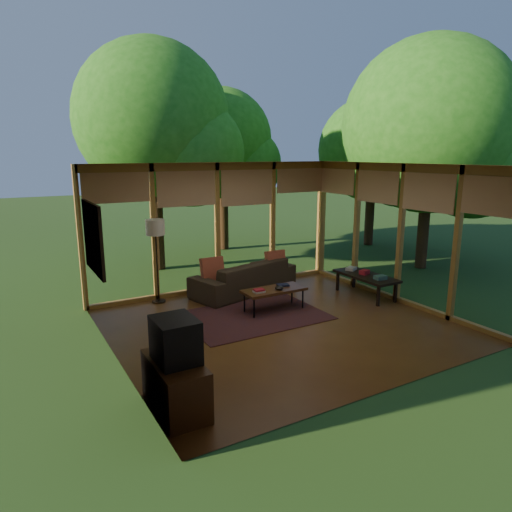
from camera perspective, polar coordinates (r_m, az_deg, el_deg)
floor at (r=7.92m, az=3.14°, el=-8.66°), size 5.50×5.50×0.00m
ceiling at (r=7.37m, az=3.40°, el=11.28°), size 5.50×5.50×0.00m
wall_left at (r=6.48m, az=-17.56°, el=-1.58°), size 0.04×5.00×2.70m
wall_front at (r=5.67m, az=17.22°, el=-3.59°), size 5.50×0.04×2.70m
window_wall_back at (r=9.68m, az=-4.85°, el=3.58°), size 5.50×0.12×2.70m
window_wall_right at (r=9.30m, az=17.63°, el=2.64°), size 0.12×5.00×2.70m
exterior_lawn at (r=18.81m, az=10.37°, el=3.71°), size 40.00×40.00×0.00m
tree_nw at (r=11.65m, az=-12.86°, el=16.31°), size 3.70×3.70×5.53m
tree_ne at (r=13.91m, az=-4.39°, el=14.28°), size 2.98×2.98×4.77m
tree_se at (r=12.14m, az=20.83°, el=14.87°), size 4.18×4.18×5.60m
tree_far at (r=14.80m, az=14.01°, el=12.71°), size 3.15×3.15×4.55m
rug at (r=8.34m, az=-0.34°, el=-7.47°), size 2.49×1.76×0.01m
sofa at (r=9.62m, az=-1.50°, el=-2.60°), size 2.48×1.47×0.68m
pillow_left at (r=9.19m, az=-5.48°, el=-1.65°), size 0.46×0.25×0.48m
pillow_right at (r=9.88m, az=2.45°, el=-0.64°), size 0.44×0.23×0.46m
ct_book_lower at (r=8.27m, az=0.39°, el=-4.46°), size 0.20×0.15×0.03m
ct_book_upper at (r=8.26m, az=0.39°, el=-4.26°), size 0.19×0.14×0.03m
ct_book_side at (r=8.68m, az=3.39°, el=-3.64°), size 0.25×0.21×0.03m
ct_bowl at (r=8.42m, az=2.92°, el=-4.00°), size 0.16×0.16×0.07m
media_cabinet at (r=5.49m, az=-10.02°, el=-15.62°), size 0.50×1.00×0.60m
television at (r=5.25m, az=-10.05°, el=-10.29°), size 0.45×0.55×0.50m
console_book_a at (r=9.31m, az=15.28°, el=-2.60°), size 0.24×0.18×0.08m
console_book_b at (r=9.62m, az=13.40°, el=-1.97°), size 0.22×0.19×0.09m
console_book_c at (r=9.90m, az=11.82°, el=-1.55°), size 0.28×0.25×0.06m
floor_lamp at (r=8.95m, az=-12.46°, el=2.93°), size 0.36×0.36×1.65m
coffee_table at (r=8.50m, az=2.27°, el=-4.34°), size 1.20×0.50×0.43m
side_console at (r=9.61m, az=13.57°, el=-2.55°), size 0.60×1.40×0.46m
wall_painting at (r=7.80m, az=-19.66°, el=2.13°), size 0.06×1.35×1.15m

